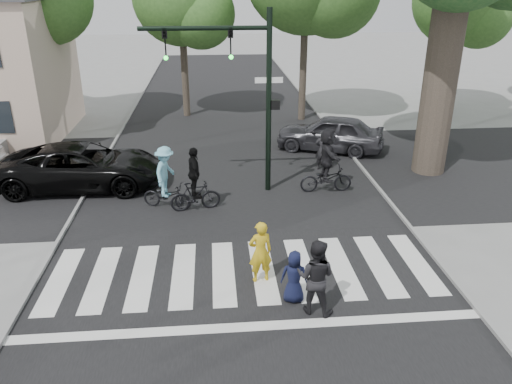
% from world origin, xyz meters
% --- Properties ---
extents(ground, '(120.00, 120.00, 0.00)m').
position_xyz_m(ground, '(0.00, 0.00, 0.00)').
color(ground, gray).
rests_on(ground, ground).
extents(road_stem, '(10.00, 70.00, 0.01)m').
position_xyz_m(road_stem, '(0.00, 5.00, 0.01)').
color(road_stem, black).
rests_on(road_stem, ground).
extents(road_cross, '(70.00, 10.00, 0.01)m').
position_xyz_m(road_cross, '(0.00, 8.00, 0.01)').
color(road_cross, black).
rests_on(road_cross, ground).
extents(curb_left, '(0.10, 70.00, 0.10)m').
position_xyz_m(curb_left, '(-5.05, 5.00, 0.05)').
color(curb_left, gray).
rests_on(curb_left, ground).
extents(curb_right, '(0.10, 70.00, 0.10)m').
position_xyz_m(curb_right, '(5.05, 5.00, 0.05)').
color(curb_right, gray).
rests_on(curb_right, ground).
extents(crosswalk, '(10.00, 3.85, 0.01)m').
position_xyz_m(crosswalk, '(0.00, 0.66, 0.01)').
color(crosswalk, silver).
rests_on(crosswalk, ground).
extents(traffic_signal, '(4.45, 0.29, 6.00)m').
position_xyz_m(traffic_signal, '(0.35, 6.20, 3.90)').
color(traffic_signal, black).
rests_on(traffic_signal, ground).
extents(bg_tree_2, '(5.04, 4.80, 8.40)m').
position_xyz_m(bg_tree_2, '(-1.76, 16.62, 5.78)').
color(bg_tree_2, brown).
rests_on(bg_tree_2, ground).
extents(bg_tree_4, '(4.83, 4.60, 8.15)m').
position_xyz_m(bg_tree_4, '(12.23, 16.12, 5.64)').
color(bg_tree_4, brown).
rests_on(bg_tree_4, ground).
extents(pedestrian_woman, '(0.64, 0.48, 1.59)m').
position_xyz_m(pedestrian_woman, '(0.39, 0.56, 0.79)').
color(pedestrian_woman, gold).
rests_on(pedestrian_woman, ground).
extents(pedestrian_child, '(0.68, 0.51, 1.26)m').
position_xyz_m(pedestrian_child, '(1.06, -0.34, 0.63)').
color(pedestrian_child, black).
rests_on(pedestrian_child, ground).
extents(pedestrian_adult, '(1.05, 0.95, 1.76)m').
position_xyz_m(pedestrian_adult, '(1.45, -0.76, 0.88)').
color(pedestrian_adult, black).
rests_on(pedestrian_adult, ground).
extents(cyclist_left, '(1.71, 1.19, 2.05)m').
position_xyz_m(cyclist_left, '(-2.17, 5.00, 0.89)').
color(cyclist_left, black).
rests_on(cyclist_left, ground).
extents(cyclist_mid, '(1.64, 1.02, 2.07)m').
position_xyz_m(cyclist_mid, '(-1.26, 4.76, 0.85)').
color(cyclist_mid, black).
rests_on(cyclist_mid, ground).
extents(cyclist_right, '(1.78, 1.66, 2.25)m').
position_xyz_m(cyclist_right, '(3.17, 5.87, 1.01)').
color(cyclist_right, black).
rests_on(cyclist_right, ground).
extents(car_suv, '(5.59, 2.64, 1.54)m').
position_xyz_m(car_suv, '(-5.21, 7.03, 0.77)').
color(car_suv, black).
rests_on(car_suv, ground).
extents(car_grey, '(4.83, 3.38, 1.53)m').
position_xyz_m(car_grey, '(4.30, 10.30, 0.76)').
color(car_grey, '#323236').
rests_on(car_grey, ground).
extents(bystander_dark, '(0.67, 0.56, 1.57)m').
position_xyz_m(bystander_dark, '(3.49, 8.01, 0.79)').
color(bystander_dark, black).
rests_on(bystander_dark, ground).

